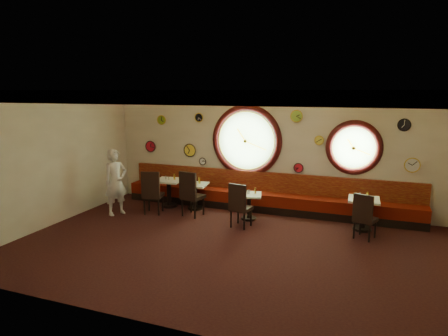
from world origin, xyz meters
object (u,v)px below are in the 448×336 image
at_px(condiment_d_bottle, 367,195).
at_px(condiment_c_salt, 247,192).
at_px(chair_b, 190,191).
at_px(condiment_a_bottle, 174,177).
at_px(chair_a, 152,190).
at_px(chair_c, 239,203).
at_px(condiment_b_salt, 193,182).
at_px(chair_d, 364,214).
at_px(condiment_b_pepper, 194,182).
at_px(condiment_c_pepper, 249,192).
at_px(condiment_d_salt, 360,195).
at_px(waiter, 116,182).
at_px(condiment_a_pepper, 169,178).
at_px(condiment_d_pepper, 366,197).
at_px(condiment_b_bottle, 199,181).
at_px(condiment_c_bottle, 255,191).
at_px(table_a, 169,190).
at_px(table_b, 195,193).
at_px(table_d, 363,210).
at_px(table_c, 249,203).
at_px(condiment_a_salt, 166,177).

bearing_deg(condiment_d_bottle, condiment_c_salt, -175.12).
relative_size(chair_b, condiment_a_bottle, 4.60).
relative_size(chair_a, condiment_a_bottle, 4.47).
relative_size(chair_c, condiment_b_salt, 7.20).
bearing_deg(chair_a, chair_c, -17.76).
relative_size(chair_d, condiment_b_pepper, 6.46).
relative_size(chair_a, condiment_d_bottle, 4.76).
bearing_deg(condiment_c_pepper, condiment_d_salt, 6.18).
xyz_separation_m(condiment_c_salt, waiter, (-3.33, -0.80, 0.15)).
bearing_deg(chair_d, condiment_a_pepper, -168.05).
distance_m(condiment_c_salt, condiment_a_bottle, 2.26).
distance_m(condiment_d_pepper, condiment_a_bottle, 5.02).
height_order(condiment_b_bottle, condiment_d_bottle, condiment_d_bottle).
distance_m(condiment_a_pepper, condiment_c_bottle, 2.55).
bearing_deg(table_a, table_b, 2.89).
relative_size(table_a, table_b, 1.07).
distance_m(table_d, condiment_c_salt, 2.76).
height_order(condiment_c_salt, condiment_d_bottle, condiment_d_bottle).
bearing_deg(chair_b, chair_d, 8.41).
distance_m(condiment_d_salt, waiter, 6.07).
distance_m(table_a, chair_a, 0.81).
bearing_deg(condiment_d_salt, table_d, -46.22).
xyz_separation_m(table_c, condiment_c_bottle, (0.13, 0.10, 0.32)).
height_order(chair_c, condiment_d_salt, chair_c).
distance_m(condiment_b_pepper, condiment_a_bottle, 0.64).
relative_size(table_b, condiment_a_bottle, 4.51).
bearing_deg(condiment_a_pepper, condiment_a_salt, 159.61).
xyz_separation_m(condiment_c_pepper, waiter, (-3.37, -0.81, 0.15)).
bearing_deg(condiment_a_bottle, chair_a, -105.04).
xyz_separation_m(condiment_d_salt, condiment_a_bottle, (-4.87, 0.06, 0.05)).
height_order(table_b, condiment_c_bottle, condiment_c_bottle).
distance_m(condiment_b_pepper, condiment_d_pepper, 4.39).
bearing_deg(condiment_c_pepper, chair_a, -168.75).
xyz_separation_m(condiment_b_bottle, condiment_d_bottle, (4.31, -0.16, 0.03)).
height_order(condiment_b_pepper, condiment_a_bottle, condiment_a_bottle).
height_order(condiment_c_salt, condiment_d_pepper, condiment_d_pepper).
distance_m(table_c, condiment_d_salt, 2.65).
bearing_deg(condiment_b_salt, condiment_a_pepper, -174.13).
height_order(condiment_b_salt, condiment_b_bottle, condiment_b_bottle).
xyz_separation_m(chair_c, condiment_a_salt, (-2.50, 1.01, 0.21)).
distance_m(condiment_b_salt, condiment_c_pepper, 1.74).
bearing_deg(condiment_d_bottle, table_c, -175.10).
xyz_separation_m(condiment_b_salt, condiment_a_bottle, (-0.56, 0.00, 0.10)).
bearing_deg(condiment_c_salt, condiment_a_bottle, 170.88).
relative_size(chair_b, condiment_a_salt, 7.44).
relative_size(table_a, condiment_b_pepper, 7.85).
relative_size(condiment_b_salt, condiment_b_bottle, 0.54).
relative_size(table_d, condiment_c_salt, 7.72).
height_order(condiment_c_bottle, waiter, waiter).
xyz_separation_m(table_b, condiment_d_pepper, (4.39, -0.21, 0.36)).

